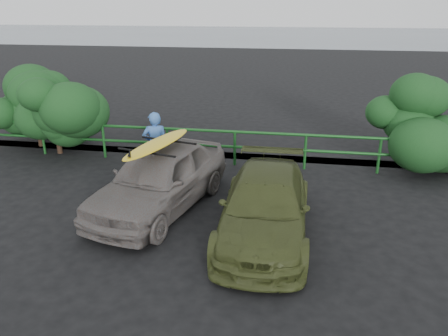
% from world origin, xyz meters
% --- Properties ---
extents(ground, '(80.00, 80.00, 0.00)m').
position_xyz_m(ground, '(0.00, 0.00, 0.00)').
color(ground, black).
extents(ocean, '(200.00, 200.00, 0.00)m').
position_xyz_m(ocean, '(0.00, 60.00, 0.00)').
color(ocean, slate).
rests_on(ocean, ground).
extents(guardrail, '(14.00, 0.08, 1.04)m').
position_xyz_m(guardrail, '(0.00, 5.00, 0.52)').
color(guardrail, '#164E1B').
rests_on(guardrail, ground).
extents(shrub_left, '(3.20, 2.40, 2.38)m').
position_xyz_m(shrub_left, '(-4.80, 5.40, 1.19)').
color(shrub_left, '#18421A').
rests_on(shrub_left, ground).
extents(shrub_right, '(3.20, 2.40, 2.60)m').
position_xyz_m(shrub_right, '(5.00, 5.50, 1.30)').
color(shrub_right, '#18421A').
rests_on(shrub_right, ground).
extents(sedan, '(2.70, 4.59, 1.46)m').
position_xyz_m(sedan, '(-0.26, 1.90, 0.73)').
color(sedan, '#5F5855').
rests_on(sedan, ground).
extents(olive_vehicle, '(1.74, 4.26, 1.24)m').
position_xyz_m(olive_vehicle, '(2.18, 1.08, 0.62)').
color(olive_vehicle, '#3A421D').
rests_on(olive_vehicle, ground).
extents(man, '(0.76, 0.61, 1.82)m').
position_xyz_m(man, '(-0.91, 3.65, 0.91)').
color(man, '#3B6AB2').
rests_on(man, ground).
extents(roof_rack, '(1.60, 1.29, 0.05)m').
position_xyz_m(roof_rack, '(-0.26, 1.90, 1.49)').
color(roof_rack, black).
rests_on(roof_rack, sedan).
extents(surfboard, '(1.11, 2.59, 0.08)m').
position_xyz_m(surfboard, '(-0.26, 1.90, 1.55)').
color(surfboard, gold).
rests_on(surfboard, roof_rack).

